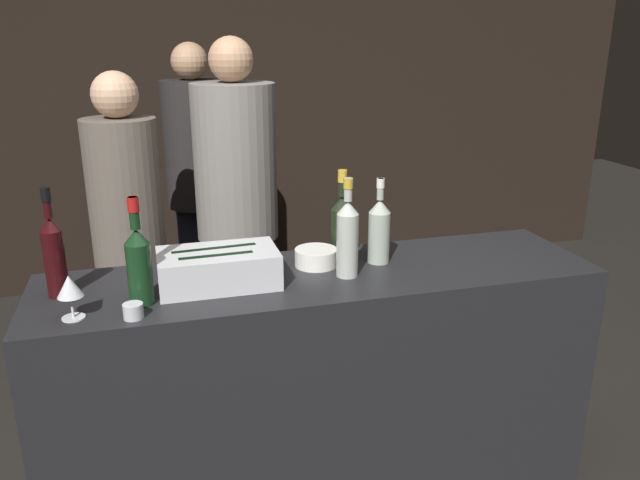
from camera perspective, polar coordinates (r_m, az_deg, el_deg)
The scene contains 14 objects.
wall_back_chalkboard at distance 4.65m, azimuth -8.61°, elevation 13.29°, with size 6.40×0.06×2.80m.
bar_counter at distance 2.52m, azimuth 0.17°, elevation -13.20°, with size 2.07×0.55×0.95m.
ice_bin_with_bottles at distance 2.20m, azimuth -9.32°, elevation -2.43°, with size 0.41×0.24×0.13m.
bowl_white at distance 2.37m, azimuth -0.34°, elevation -1.54°, with size 0.16×0.16×0.07m.
wine_glass at distance 2.06m, azimuth -21.92°, elevation -4.07°, with size 0.08×0.08×0.14m.
candle_votive at distance 2.03m, azimuth -16.71°, elevation -6.23°, with size 0.06×0.06×0.05m.
champagne_bottle at distance 2.45m, azimuth 2.02°, elevation 1.61°, with size 0.09×0.09×0.35m.
red_wine_bottle_black_foil at distance 2.24m, azimuth -23.15°, elevation -1.12°, with size 0.07×0.07×0.38m.
rose_wine_bottle at distance 2.23m, azimuth 2.53°, elevation 0.38°, with size 0.08×0.08×0.36m.
white_wine_bottle at distance 2.38m, azimuth 5.43°, elevation 1.00°, with size 0.08×0.08×0.33m.
red_wine_bottle_burgundy at distance 2.08m, azimuth -16.24°, elevation -1.95°, with size 0.08×0.08×0.36m.
person_in_hoodie at distance 3.12m, azimuth -7.59°, elevation 3.27°, with size 0.40×0.40×1.79m.
person_blond_tee at distance 3.82m, azimuth -11.19°, elevation 5.67°, with size 0.36×0.36×1.75m.
person_grey_polo at distance 3.12m, azimuth -17.13°, elevation 1.13°, with size 0.34×0.34×1.64m.
Camera 1 is at (-0.59, -1.79, 1.80)m, focal length 35.00 mm.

